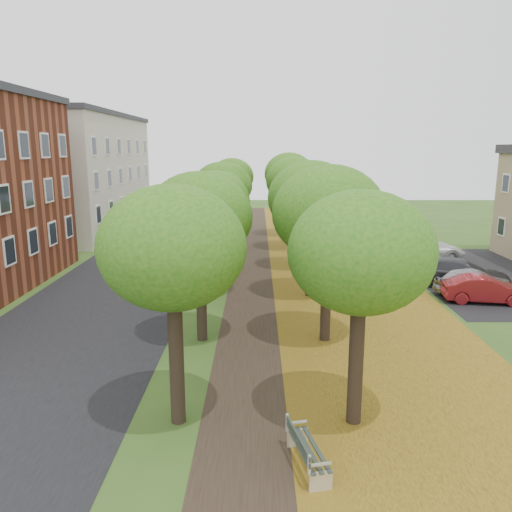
{
  "coord_description": "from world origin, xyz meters",
  "views": [
    {
      "loc": [
        -0.03,
        -12.42,
        7.34
      ],
      "look_at": [
        -0.11,
        9.95,
        2.5
      ],
      "focal_mm": 35.0,
      "sensor_mm": 36.0,
      "label": 1
    }
  ],
  "objects_px": {
    "car_grey": "(461,273)",
    "car_white": "(422,249)",
    "car_silver": "(472,281)",
    "bench": "(306,450)",
    "car_red": "(485,289)"
  },
  "relations": [
    {
      "from": "car_grey",
      "to": "car_red",
      "type": "bearing_deg",
      "value": -162.24
    },
    {
      "from": "car_red",
      "to": "car_white",
      "type": "xyz_separation_m",
      "value": [
        0.0,
        9.48,
        0.11
      ]
    },
    {
      "from": "car_silver",
      "to": "car_red",
      "type": "xyz_separation_m",
      "value": [
        0.0,
        -1.45,
        -0.04
      ]
    },
    {
      "from": "car_grey",
      "to": "car_white",
      "type": "height_order",
      "value": "car_white"
    },
    {
      "from": "car_red",
      "to": "car_grey",
      "type": "height_order",
      "value": "car_grey"
    },
    {
      "from": "car_red",
      "to": "car_silver",
      "type": "bearing_deg",
      "value": 8.33
    },
    {
      "from": "bench",
      "to": "car_grey",
      "type": "distance_m",
      "value": 18.7
    },
    {
      "from": "car_red",
      "to": "car_white",
      "type": "bearing_deg",
      "value": 8.33
    },
    {
      "from": "car_red",
      "to": "car_grey",
      "type": "bearing_deg",
      "value": 8.33
    },
    {
      "from": "car_silver",
      "to": "car_white",
      "type": "relative_size",
      "value": 0.75
    },
    {
      "from": "bench",
      "to": "car_red",
      "type": "bearing_deg",
      "value": -50.14
    },
    {
      "from": "car_silver",
      "to": "car_grey",
      "type": "bearing_deg",
      "value": -22.85
    },
    {
      "from": "car_grey",
      "to": "car_white",
      "type": "relative_size",
      "value": 0.92
    },
    {
      "from": "car_silver",
      "to": "car_red",
      "type": "relative_size",
      "value": 1.03
    },
    {
      "from": "bench",
      "to": "car_white",
      "type": "xyz_separation_m",
      "value": [
        9.9,
        22.38,
        0.3
      ]
    }
  ]
}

